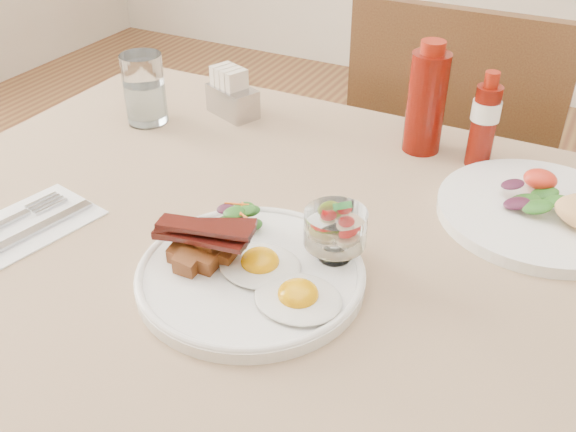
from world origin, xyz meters
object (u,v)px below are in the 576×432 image
table (332,305)px  chair_far (451,177)px  sugar_caddy (232,95)px  water_glass (145,93)px  ketchup_bottle (426,101)px  main_plate (251,275)px  second_plate (555,212)px  fruit_cup (335,228)px  hot_sauce_bottle (484,121)px

table → chair_far: 0.68m
chair_far → sugar_caddy: chair_far is taller
sugar_caddy → water_glass: 0.15m
table → ketchup_bottle: bearing=88.6°
chair_far → main_plate: (-0.07, -0.76, 0.24)m
main_plate → second_plate: 0.43m
sugar_caddy → chair_far: bearing=67.7°
fruit_cup → sugar_caddy: size_ratio=0.72×
main_plate → ketchup_bottle: 0.44m
ketchup_bottle → sugar_caddy: (-0.35, -0.03, -0.05)m
hot_sauce_bottle → second_plate: bearing=-41.4°
second_plate → sugar_caddy: (-0.58, 0.10, 0.02)m
hot_sauce_bottle → sugar_caddy: 0.45m
second_plate → water_glass: (-0.70, 0.00, 0.04)m
fruit_cup → sugar_caddy: fruit_cup is taller
water_glass → chair_far: bearing=44.5°
second_plate → ketchup_bottle: 0.27m
chair_far → hot_sauce_bottle: (0.10, -0.34, 0.30)m
table → chair_far: chair_far is taller
main_plate → hot_sauce_bottle: size_ratio=1.80×
sugar_caddy → fruit_cup: bearing=-21.5°
chair_far → fruit_cup: bearing=-89.2°
main_plate → fruit_cup: size_ratio=3.58×
chair_far → fruit_cup: chair_far is taller
table → sugar_caddy: bearing=138.5°
second_plate → sugar_caddy: bearing=170.2°
fruit_cup → hot_sauce_bottle: bearing=74.8°
main_plate → ketchup_bottle: size_ratio=1.52×
sugar_caddy → water_glass: water_glass is taller
ketchup_bottle → water_glass: bearing=-165.2°
ketchup_bottle → water_glass: 0.49m
hot_sauce_bottle → water_glass: bearing=-168.5°
table → main_plate: 0.15m
second_plate → ketchup_bottle: (-0.23, 0.13, 0.07)m
main_plate → fruit_cup: bearing=42.4°
main_plate → hot_sauce_bottle: bearing=67.6°
fruit_cup → sugar_caddy: bearing=136.9°
table → ketchup_bottle: 0.38m
fruit_cup → second_plate: fruit_cup is taller
second_plate → hot_sauce_bottle: size_ratio=1.92×
chair_far → water_glass: 0.71m
main_plate → chair_far: bearing=84.8°
chair_far → second_plate: size_ratio=3.11×
fruit_cup → chair_far: bearing=90.8°
main_plate → sugar_caddy: sugar_caddy is taller
fruit_cup → second_plate: (0.23, 0.23, -0.04)m
ketchup_bottle → second_plate: bearing=-28.9°
hot_sauce_bottle → ketchup_bottle: bearing=174.8°
chair_far → ketchup_bottle: size_ratio=5.04×
chair_far → water_glass: size_ratio=7.46×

